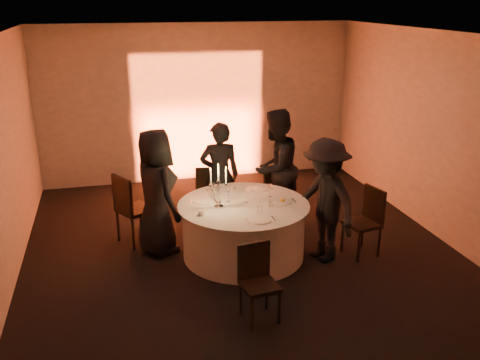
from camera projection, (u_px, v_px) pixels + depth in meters
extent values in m
plane|color=black|center=(243.00, 255.00, 7.53)|extent=(7.00, 7.00, 0.00)
plane|color=silver|center=(244.00, 35.00, 6.55)|extent=(7.00, 7.00, 0.00)
plane|color=#A9A49D|center=(198.00, 103.00, 10.25)|extent=(7.00, 0.00, 7.00)
plane|color=#A9A49D|center=(365.00, 284.00, 3.83)|extent=(7.00, 0.00, 7.00)
plane|color=#A9A49D|center=(0.00, 170.00, 6.35)|extent=(0.00, 7.00, 7.00)
plane|color=#A9A49D|center=(444.00, 139.00, 7.73)|extent=(0.00, 7.00, 7.00)
cube|color=black|center=(203.00, 180.00, 10.44)|extent=(0.25, 0.12, 0.10)
cylinder|color=black|center=(243.00, 254.00, 7.52)|extent=(0.60, 0.60, 0.03)
cylinder|color=black|center=(244.00, 231.00, 7.40)|extent=(0.20, 0.20, 0.75)
cylinder|color=white|center=(244.00, 231.00, 7.40)|extent=(1.68, 1.68, 0.75)
cylinder|color=white|center=(244.00, 205.00, 7.28)|extent=(1.80, 1.80, 0.02)
cube|color=black|center=(136.00, 210.00, 7.79)|extent=(0.63, 0.63, 0.05)
cube|color=black|center=(122.00, 195.00, 7.56)|extent=(0.27, 0.42, 0.53)
cylinder|color=black|center=(156.00, 226.00, 7.87)|extent=(0.04, 0.04, 0.49)
cylinder|color=black|center=(141.00, 218.00, 8.14)|extent=(0.04, 0.04, 0.49)
cylinder|color=black|center=(133.00, 234.00, 7.61)|extent=(0.04, 0.04, 0.49)
cylinder|color=black|center=(118.00, 226.00, 7.88)|extent=(0.04, 0.04, 0.49)
cube|color=black|center=(209.00, 193.00, 8.62)|extent=(0.47, 0.47, 0.05)
cube|color=black|center=(209.00, 182.00, 8.36)|extent=(0.41, 0.10, 0.47)
cylinder|color=black|center=(219.00, 202.00, 8.87)|extent=(0.04, 0.04, 0.44)
cylinder|color=black|center=(198.00, 202.00, 8.84)|extent=(0.04, 0.04, 0.44)
cylinder|color=black|center=(220.00, 210.00, 8.54)|extent=(0.04, 0.04, 0.44)
cylinder|color=black|center=(198.00, 210.00, 8.51)|extent=(0.04, 0.04, 0.44)
cube|color=black|center=(265.00, 192.00, 8.72)|extent=(0.52, 0.52, 0.05)
cube|color=black|center=(273.00, 181.00, 8.52)|extent=(0.35, 0.22, 0.44)
cylinder|color=black|center=(265.00, 200.00, 9.00)|extent=(0.04, 0.04, 0.41)
cylinder|color=black|center=(251.00, 204.00, 8.79)|extent=(0.04, 0.04, 0.41)
cylinder|color=black|center=(279.00, 205.00, 8.78)|extent=(0.04, 0.04, 0.41)
cylinder|color=black|center=(265.00, 210.00, 8.57)|extent=(0.04, 0.04, 0.41)
cube|color=black|center=(362.00, 224.00, 7.41)|extent=(0.50, 0.50, 0.05)
cube|color=black|center=(374.00, 204.00, 7.40)|extent=(0.13, 0.42, 0.48)
cylinder|color=black|center=(342.00, 237.00, 7.56)|extent=(0.04, 0.04, 0.45)
cylinder|color=black|center=(359.00, 247.00, 7.26)|extent=(0.04, 0.04, 0.45)
cylinder|color=black|center=(362.00, 232.00, 7.71)|extent=(0.04, 0.04, 0.45)
cylinder|color=black|center=(379.00, 242.00, 7.41)|extent=(0.04, 0.04, 0.45)
cube|color=black|center=(260.00, 286.00, 5.90)|extent=(0.43, 0.43, 0.05)
cube|color=black|center=(254.00, 260.00, 5.97)|extent=(0.38, 0.09, 0.44)
cylinder|color=black|center=(252.00, 314.00, 5.77)|extent=(0.04, 0.04, 0.41)
cylinder|color=black|center=(279.00, 307.00, 5.88)|extent=(0.04, 0.04, 0.41)
cylinder|color=black|center=(241.00, 299.00, 6.06)|extent=(0.04, 0.04, 0.41)
cylinder|color=black|center=(267.00, 293.00, 6.17)|extent=(0.04, 0.04, 0.41)
imported|color=black|center=(156.00, 192.00, 7.38)|extent=(0.84, 1.01, 1.78)
imported|color=black|center=(220.00, 175.00, 8.22)|extent=(0.65, 0.46, 1.68)
imported|color=black|center=(275.00, 168.00, 8.31)|extent=(1.14, 1.10, 1.84)
imported|color=black|center=(325.00, 200.00, 7.17)|extent=(0.95, 1.25, 1.71)
cylinder|color=white|center=(203.00, 201.00, 7.37)|extent=(0.27, 0.27, 0.01)
cube|color=silver|center=(191.00, 202.00, 7.33)|extent=(0.01, 0.17, 0.01)
cube|color=silver|center=(215.00, 200.00, 7.41)|extent=(0.02, 0.17, 0.01)
cylinder|color=white|center=(224.00, 190.00, 7.78)|extent=(0.28, 0.28, 0.01)
cube|color=silver|center=(212.00, 191.00, 7.74)|extent=(0.02, 0.17, 0.01)
cube|color=silver|center=(235.00, 189.00, 7.82)|extent=(0.01, 0.17, 0.01)
cylinder|color=white|center=(259.00, 189.00, 7.83)|extent=(0.26, 0.26, 0.01)
cube|color=silver|center=(248.00, 190.00, 7.79)|extent=(0.02, 0.17, 0.01)
cube|color=silver|center=(271.00, 188.00, 7.87)|extent=(0.01, 0.17, 0.01)
cylinder|color=white|center=(282.00, 201.00, 7.35)|extent=(0.27, 0.27, 0.01)
cube|color=silver|center=(271.00, 203.00, 7.31)|extent=(0.02, 0.17, 0.01)
cube|color=silver|center=(294.00, 200.00, 7.39)|extent=(0.01, 0.17, 0.01)
sphere|color=yellow|center=(282.00, 199.00, 7.33)|extent=(0.07, 0.07, 0.07)
cylinder|color=white|center=(261.00, 220.00, 6.74)|extent=(0.28, 0.28, 0.01)
cube|color=silver|center=(248.00, 221.00, 6.71)|extent=(0.01, 0.17, 0.01)
cube|color=silver|center=(273.00, 219.00, 6.78)|extent=(0.02, 0.17, 0.01)
cylinder|color=white|center=(201.00, 215.00, 6.91)|extent=(0.11, 0.11, 0.01)
cylinder|color=white|center=(201.00, 212.00, 6.90)|extent=(0.07, 0.07, 0.06)
cylinder|color=white|center=(219.00, 207.00, 7.16)|extent=(0.12, 0.12, 0.02)
sphere|color=white|center=(219.00, 203.00, 7.14)|extent=(0.07, 0.07, 0.07)
cylinder|color=white|center=(219.00, 194.00, 7.10)|extent=(0.02, 0.02, 0.33)
cylinder|color=white|center=(218.00, 181.00, 7.05)|extent=(0.05, 0.05, 0.03)
cylinder|color=white|center=(218.00, 173.00, 7.01)|extent=(0.02, 0.02, 0.21)
cone|color=orange|center=(218.00, 164.00, 6.97)|extent=(0.02, 0.02, 0.03)
cylinder|color=white|center=(215.00, 187.00, 7.06)|extent=(0.12, 0.02, 0.08)
cylinder|color=white|center=(211.00, 185.00, 7.04)|extent=(0.05, 0.05, 0.03)
cylinder|color=white|center=(210.00, 177.00, 7.00)|extent=(0.02, 0.02, 0.21)
cone|color=orange|center=(210.00, 168.00, 6.96)|extent=(0.02, 0.02, 0.03)
cylinder|color=white|center=(222.00, 187.00, 7.08)|extent=(0.12, 0.02, 0.08)
cylinder|color=white|center=(226.00, 184.00, 7.09)|extent=(0.05, 0.05, 0.03)
cylinder|color=white|center=(226.00, 176.00, 7.05)|extent=(0.02, 0.02, 0.21)
cone|color=orange|center=(226.00, 167.00, 7.01)|extent=(0.02, 0.02, 0.03)
cylinder|color=white|center=(228.00, 201.00, 7.36)|extent=(0.06, 0.06, 0.01)
cylinder|color=white|center=(228.00, 198.00, 7.34)|extent=(0.01, 0.01, 0.10)
cone|color=white|center=(228.00, 192.00, 7.31)|extent=(0.07, 0.07, 0.09)
cylinder|color=white|center=(247.00, 202.00, 7.33)|extent=(0.06, 0.06, 0.01)
cylinder|color=white|center=(247.00, 199.00, 7.32)|extent=(0.01, 0.01, 0.10)
cone|color=white|center=(247.00, 192.00, 7.29)|extent=(0.07, 0.07, 0.09)
cylinder|color=white|center=(270.00, 197.00, 7.53)|extent=(0.06, 0.06, 0.01)
cylinder|color=white|center=(270.00, 193.00, 7.51)|extent=(0.01, 0.01, 0.10)
cone|color=white|center=(270.00, 187.00, 7.48)|extent=(0.07, 0.07, 0.09)
cylinder|color=white|center=(219.00, 199.00, 7.44)|extent=(0.06, 0.06, 0.01)
cylinder|color=white|center=(219.00, 196.00, 7.42)|extent=(0.01, 0.01, 0.10)
cone|color=white|center=(219.00, 190.00, 7.39)|extent=(0.07, 0.07, 0.09)
cylinder|color=white|center=(209.00, 202.00, 7.35)|extent=(0.06, 0.06, 0.01)
cylinder|color=white|center=(209.00, 198.00, 7.33)|extent=(0.01, 0.01, 0.10)
cone|color=white|center=(208.00, 192.00, 7.30)|extent=(0.07, 0.07, 0.09)
cylinder|color=white|center=(213.00, 196.00, 7.56)|extent=(0.06, 0.06, 0.01)
cylinder|color=white|center=(213.00, 193.00, 7.54)|extent=(0.01, 0.01, 0.10)
cone|color=white|center=(213.00, 187.00, 7.51)|extent=(0.07, 0.07, 0.09)
cylinder|color=white|center=(217.00, 199.00, 7.33)|extent=(0.07, 0.07, 0.09)
cylinder|color=white|center=(259.00, 209.00, 6.97)|extent=(0.07, 0.07, 0.09)
cylinder|color=white|center=(271.00, 203.00, 7.18)|extent=(0.07, 0.07, 0.09)
cylinder|color=white|center=(212.00, 196.00, 7.43)|extent=(0.07, 0.07, 0.09)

